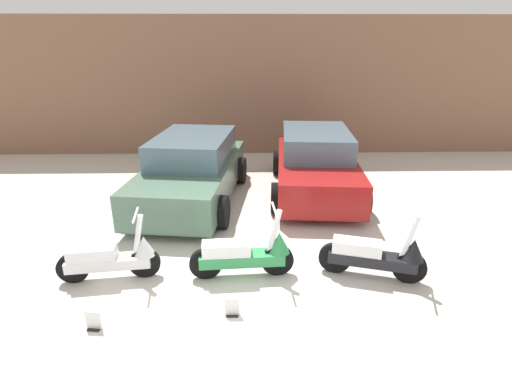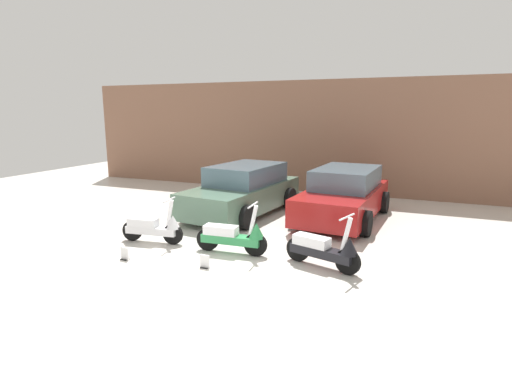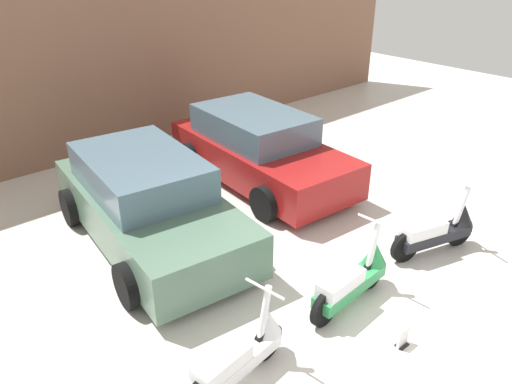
{
  "view_description": "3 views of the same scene",
  "coord_description": "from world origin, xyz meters",
  "px_view_note": "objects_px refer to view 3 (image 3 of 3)",
  "views": [
    {
      "loc": [
        0.05,
        -4.25,
        3.4
      ],
      "look_at": [
        0.2,
        2.29,
        0.9
      ],
      "focal_mm": 28.0,
      "sensor_mm": 36.0,
      "label": 1
    },
    {
      "loc": [
        3.49,
        -6.25,
        2.95
      ],
      "look_at": [
        -0.2,
        2.83,
        0.98
      ],
      "focal_mm": 28.0,
      "sensor_mm": 36.0,
      "label": 2
    },
    {
      "loc": [
        -4.52,
        -2.14,
        4.43
      ],
      "look_at": [
        -0.0,
        2.97,
        0.96
      ],
      "focal_mm": 35.0,
      "sensor_mm": 36.0,
      "label": 3
    }
  ],
  "objects_px": {
    "placard_near_right_scooter": "(403,338)",
    "scooter_front_right": "(354,278)",
    "car_rear_left": "(148,202)",
    "car_rear_center": "(259,149)",
    "scooter_front_left": "(241,354)",
    "scooter_front_center": "(438,230)"
  },
  "relations": [
    {
      "from": "car_rear_left",
      "to": "car_rear_center",
      "type": "distance_m",
      "value": 2.89
    },
    {
      "from": "scooter_front_left",
      "to": "scooter_front_center",
      "type": "bearing_deg",
      "value": -8.01
    },
    {
      "from": "scooter_front_right",
      "to": "car_rear_left",
      "type": "xyz_separation_m",
      "value": [
        -1.21,
        3.2,
        0.29
      ]
    },
    {
      "from": "scooter_front_left",
      "to": "scooter_front_right",
      "type": "relative_size",
      "value": 0.95
    },
    {
      "from": "scooter_front_left",
      "to": "scooter_front_center",
      "type": "xyz_separation_m",
      "value": [
        3.95,
        -0.05,
        0.02
      ]
    },
    {
      "from": "scooter_front_right",
      "to": "car_rear_center",
      "type": "distance_m",
      "value": 4.08
    },
    {
      "from": "scooter_front_left",
      "to": "car_rear_center",
      "type": "xyz_separation_m",
      "value": [
        3.63,
        3.76,
        0.31
      ]
    },
    {
      "from": "scooter_front_right",
      "to": "scooter_front_center",
      "type": "xyz_separation_m",
      "value": [
        1.96,
        -0.09,
        -0.0
      ]
    },
    {
      "from": "scooter_front_right",
      "to": "placard_near_right_scooter",
      "type": "relative_size",
      "value": 6.1
    },
    {
      "from": "car_rear_center",
      "to": "placard_near_right_scooter",
      "type": "bearing_deg",
      "value": -16.77
    },
    {
      "from": "scooter_front_right",
      "to": "car_rear_left",
      "type": "distance_m",
      "value": 3.43
    },
    {
      "from": "placard_near_right_scooter",
      "to": "scooter_front_right",
      "type": "bearing_deg",
      "value": 78.5
    },
    {
      "from": "car_rear_left",
      "to": "scooter_front_right",
      "type": "bearing_deg",
      "value": 27.78
    },
    {
      "from": "scooter_front_right",
      "to": "scooter_front_center",
      "type": "bearing_deg",
      "value": -6.42
    },
    {
      "from": "scooter_front_left",
      "to": "scooter_front_center",
      "type": "relative_size",
      "value": 0.97
    },
    {
      "from": "car_rear_center",
      "to": "placard_near_right_scooter",
      "type": "xyz_separation_m",
      "value": [
        -1.83,
        -4.66,
        -0.56
      ]
    },
    {
      "from": "scooter_front_left",
      "to": "car_rear_center",
      "type": "distance_m",
      "value": 5.23
    },
    {
      "from": "scooter_front_center",
      "to": "placard_near_right_scooter",
      "type": "bearing_deg",
      "value": -141.96
    },
    {
      "from": "car_rear_left",
      "to": "placard_near_right_scooter",
      "type": "bearing_deg",
      "value": 20.93
    },
    {
      "from": "scooter_front_left",
      "to": "car_rear_left",
      "type": "xyz_separation_m",
      "value": [
        0.79,
        3.23,
        0.31
      ]
    },
    {
      "from": "car_rear_left",
      "to": "car_rear_center",
      "type": "xyz_separation_m",
      "value": [
        2.84,
        0.52,
        -0.01
      ]
    },
    {
      "from": "placard_near_right_scooter",
      "to": "car_rear_left",
      "type": "bearing_deg",
      "value": 103.8
    }
  ]
}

